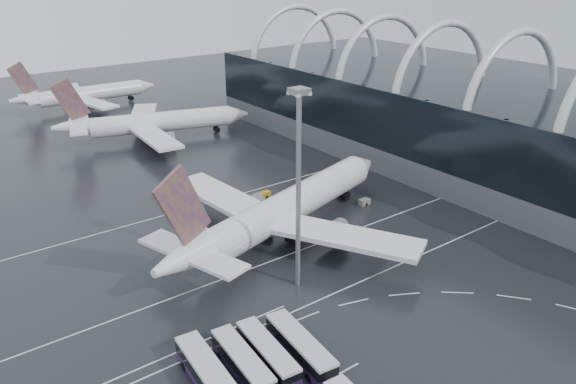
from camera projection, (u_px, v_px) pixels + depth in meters
ground at (334, 284)px, 89.20m from camera, size 420.00×420.00×0.00m
terminal at (474, 125)px, 133.74m from camera, size 42.00×160.00×34.90m
lane_marking_near at (343, 290)px, 87.72m from camera, size 120.00×0.25×0.01m
lane_marking_mid at (289, 255)px, 98.02m from camera, size 120.00×0.25×0.01m
lane_marking_far at (209, 203)px, 118.61m from camera, size 120.00×0.25×0.01m
bus_bay_line_north at (201, 342)px, 75.87m from camera, size 28.00×0.25×0.01m
airliner_main at (282, 211)px, 102.19m from camera, size 61.60×53.31×21.20m
airliner_gate_b at (152, 123)px, 157.70m from camera, size 53.79×47.71×18.98m
airliner_gate_c at (84, 95)px, 191.61m from camera, size 49.08×45.50×17.56m
bus_row_near_a at (208, 374)px, 67.35m from camera, size 4.42×13.89×3.36m
bus_row_near_b at (242, 362)px, 69.55m from camera, size 4.03×12.71×3.08m
bus_row_near_c at (268, 353)px, 71.21m from camera, size 4.12×12.63×3.05m
bus_row_near_d at (300, 347)px, 72.19m from camera, size 4.43×13.43×3.25m
floodlight_mast at (299, 168)px, 81.58m from camera, size 2.41×2.41×31.45m
gse_cart_belly_b at (313, 195)px, 120.81m from camera, size 2.06×1.22×1.13m
gse_cart_belly_c at (306, 224)px, 107.93m from camera, size 2.28×1.34×1.24m
gse_cart_belly_d at (364, 202)px, 117.45m from camera, size 2.34×1.38×1.27m
gse_cart_belly_e at (265, 195)px, 121.09m from camera, size 2.36×1.39×1.29m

